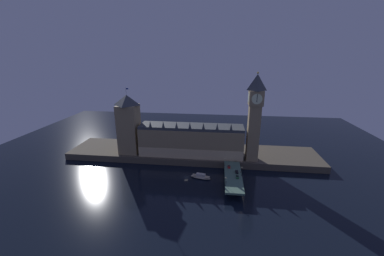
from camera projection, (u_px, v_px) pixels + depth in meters
ground_plane at (186, 177)px, 177.35m from camera, size 400.00×400.00×0.00m
embankment at (192, 153)px, 213.52m from camera, size 220.00×42.00×5.62m
parliament_hall at (191, 140)px, 201.04m from camera, size 87.25×20.88×31.27m
clock_tower at (255, 115)px, 183.59m from camera, size 11.24×11.35×70.77m
victoria_tower at (129, 124)px, 202.50m from camera, size 16.74×16.74×56.95m
bridge at (233, 177)px, 167.25m from camera, size 12.11×46.00×6.48m
car_northbound_lead at (229, 167)px, 178.32m from camera, size 1.98×4.26×1.42m
car_southbound_lead at (237, 177)px, 163.50m from camera, size 1.89×4.31×1.40m
car_southbound_trail at (237, 172)px, 170.19m from camera, size 2.10×4.21×1.54m
pedestrian_near_rail at (226, 182)px, 156.22m from camera, size 0.38×0.38×1.66m
pedestrian_mid_walk at (241, 172)px, 169.36m from camera, size 0.38×0.38×1.80m
street_lamp_near at (226, 180)px, 152.30m from camera, size 1.34×0.60×6.19m
street_lamp_mid at (242, 170)px, 164.81m from camera, size 1.34×0.60×7.02m
street_lamp_far at (225, 161)px, 180.21m from camera, size 1.34×0.60×6.32m
boat_upstream at (201, 177)px, 175.21m from camera, size 15.69×7.63×3.79m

